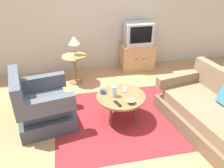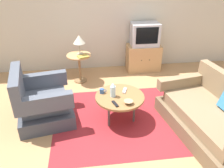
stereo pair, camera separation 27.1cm
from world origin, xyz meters
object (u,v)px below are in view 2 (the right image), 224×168
object	(u,v)px
bowl	(128,102)
table_lamp	(79,40)
vase	(113,90)
book	(83,57)
couch	(214,119)
mug	(102,91)
coffee_table	(120,98)
tv_remote_silver	(125,90)
television	(145,34)
tv_remote_dark	(115,104)
armchair	(41,103)
side_table	(79,62)
tv_stand	(143,58)

from	to	relation	value
bowl	table_lamp	bearing A→B (deg)	112.42
vase	bowl	bearing A→B (deg)	-49.84
book	table_lamp	bearing A→B (deg)	89.49
couch	mug	distance (m)	1.77
coffee_table	book	bearing A→B (deg)	112.80
bowl	tv_remote_silver	world-z (taller)	bowl
table_lamp	book	size ratio (longest dim) A/B	1.59
television	vase	bearing A→B (deg)	-117.32
coffee_table	tv_remote_silver	size ratio (longest dim) A/B	4.55
couch	tv_remote_dark	world-z (taller)	couch
vase	bowl	world-z (taller)	vase
armchair	side_table	xyz separation A→B (m)	(0.63, 1.30, 0.12)
coffee_table	tv_remote_silver	bearing A→B (deg)	54.35
bowl	tv_stand	bearing A→B (deg)	70.15
mug	tv_remote_silver	bearing A→B (deg)	3.05
tv_stand	vase	size ratio (longest dim) A/B	3.19
couch	table_lamp	xyz separation A→B (m)	(-1.97, 2.01, 0.65)
coffee_table	side_table	bearing A→B (deg)	113.84
coffee_table	vase	bearing A→B (deg)	176.71
bowl	couch	bearing A→B (deg)	-13.05
table_lamp	mug	size ratio (longest dim) A/B	3.53
mug	vase	bearing A→B (deg)	-35.49
coffee_table	side_table	xyz separation A→B (m)	(-0.64, 1.46, 0.01)
tv_remote_silver	table_lamp	bearing A→B (deg)	47.52
table_lamp	book	distance (m)	0.35
coffee_table	mug	bearing A→B (deg)	155.84
coffee_table	bowl	world-z (taller)	bowl
tv_remote_dark	tv_remote_silver	distance (m)	0.42
mug	table_lamp	bearing A→B (deg)	104.08
book	vase	bearing A→B (deg)	-92.14
side_table	tv_remote_dark	distance (m)	1.77
coffee_table	television	bearing A→B (deg)	65.50
table_lamp	bowl	distance (m)	1.91
mug	armchair	bearing A→B (deg)	177.74
book	coffee_table	bearing A→B (deg)	-88.02
couch	tv_stand	bearing A→B (deg)	1.57
armchair	television	size ratio (longest dim) A/B	1.66
table_lamp	vase	world-z (taller)	table_lamp
side_table	mug	distance (m)	1.39
mug	bowl	world-z (taller)	mug
television	book	xyz separation A→B (m)	(-1.40, -0.55, -0.24)
tv_stand	tv_remote_silver	world-z (taller)	tv_stand
coffee_table	television	xyz separation A→B (m)	(0.85, 1.87, 0.44)
table_lamp	tv_remote_dark	distance (m)	1.84
coffee_table	vase	world-z (taller)	vase
side_table	table_lamp	world-z (taller)	table_lamp
television	table_lamp	distance (m)	1.52
mug	tv_remote_dark	distance (m)	0.39
tv_stand	bowl	world-z (taller)	tv_stand
vase	tv_remote_silver	world-z (taller)	vase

